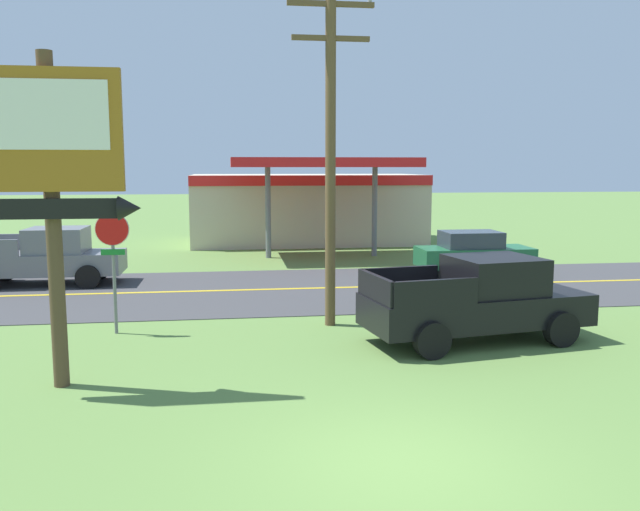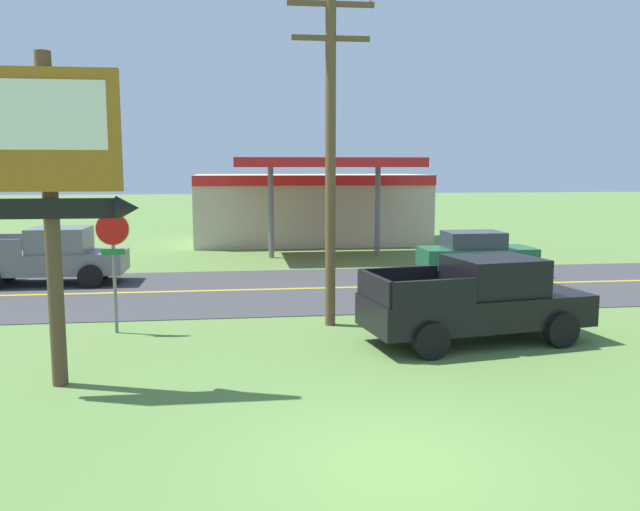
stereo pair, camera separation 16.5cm
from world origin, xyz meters
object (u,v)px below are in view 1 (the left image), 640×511
object	(u,v)px
motel_sign	(52,166)
stop_sign	(113,251)
gas_station	(307,206)
pickup_black_parked_on_lawn	(479,300)
car_green_near_lane	(473,253)
pickup_grey_on_road	(46,257)
utility_pole	(330,146)

from	to	relation	value
motel_sign	stop_sign	distance (m)	4.45
gas_station	pickup_black_parked_on_lawn	world-z (taller)	gas_station
pickup_black_parked_on_lawn	car_green_near_lane	bearing A→B (deg)	69.80
pickup_black_parked_on_lawn	pickup_grey_on_road	distance (m)	14.93
utility_pole	pickup_grey_on_road	xyz separation A→B (m)	(-8.74, 7.00, -3.57)
motel_sign	pickup_black_parked_on_lawn	distance (m)	9.50
gas_station	pickup_black_parked_on_lawn	xyz separation A→B (m)	(1.59, -20.36, -0.98)
stop_sign	gas_station	xyz separation A→B (m)	(6.87, 18.50, -0.08)
gas_station	pickup_black_parked_on_lawn	bearing A→B (deg)	-85.55
pickup_black_parked_on_lawn	utility_pole	bearing A→B (deg)	147.56
car_green_near_lane	pickup_grey_on_road	bearing A→B (deg)	-180.00
stop_sign	utility_pole	distance (m)	5.85
motel_sign	pickup_grey_on_road	bearing A→B (deg)	105.86
gas_station	pickup_grey_on_road	bearing A→B (deg)	-132.29
gas_station	stop_sign	bearing A→B (deg)	-110.36
pickup_black_parked_on_lawn	motel_sign	bearing A→B (deg)	-166.46
stop_sign	pickup_grey_on_road	xyz separation A→B (m)	(-3.45, 7.16, -1.06)
pickup_black_parked_on_lawn	pickup_grey_on_road	world-z (taller)	same
motel_sign	car_green_near_lane	world-z (taller)	motel_sign
pickup_grey_on_road	gas_station	bearing A→B (deg)	47.71
car_green_near_lane	gas_station	bearing A→B (deg)	113.38
motel_sign	gas_station	world-z (taller)	motel_sign
utility_pole	pickup_black_parked_on_lawn	distance (m)	5.17
pickup_black_parked_on_lawn	pickup_grey_on_road	bearing A→B (deg)	142.86
utility_pole	car_green_near_lane	bearing A→B (deg)	47.22
motel_sign	utility_pole	world-z (taller)	utility_pole
gas_station	car_green_near_lane	size ratio (longest dim) A/B	2.86
pickup_grey_on_road	motel_sign	bearing A→B (deg)	-74.14
pickup_black_parked_on_lawn	pickup_grey_on_road	size ratio (longest dim) A/B	1.05
utility_pole	car_green_near_lane	xyz separation A→B (m)	(6.48, 7.00, -3.70)
utility_pole	car_green_near_lane	distance (m)	10.24
utility_pole	pickup_black_parked_on_lawn	xyz separation A→B (m)	(3.16, -2.01, -3.57)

